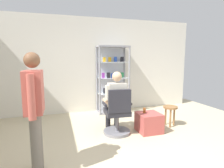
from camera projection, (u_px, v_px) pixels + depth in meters
ground_plane at (141, 165)px, 2.68m from camera, size 7.20×7.20×0.00m
back_wall at (97, 65)px, 5.34m from camera, size 6.00×0.10×2.70m
display_cabinet_main at (112, 79)px, 5.28m from camera, size 0.90×0.45×1.90m
office_chair at (118, 116)px, 3.71m from camera, size 0.58×0.56×0.96m
seated_shopkeeper at (116, 99)px, 3.83m from camera, size 0.50×0.58×1.29m
storage_crate at (149, 122)px, 3.88m from camera, size 0.47×0.46×0.40m
tea_glass at (144, 110)px, 3.88m from camera, size 0.06×0.06×0.11m
standing_customer at (35, 106)px, 2.36m from camera, size 0.23×0.52×1.63m
wooden_stool at (170, 110)px, 4.19m from camera, size 0.32×0.32×0.46m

